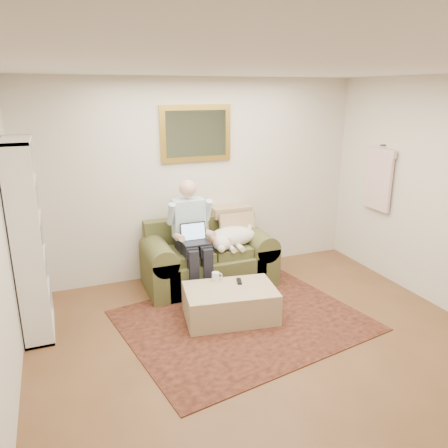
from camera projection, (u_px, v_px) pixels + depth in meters
room_shell at (275, 223)px, 3.89m from camera, size 4.51×5.00×2.61m
rug at (243, 320)px, 4.80m from camera, size 2.80×2.39×0.01m
sofa at (208, 262)px, 5.68m from camera, size 1.65×0.84×0.99m
seated_man at (193, 238)px, 5.33m from camera, size 0.54×0.78×1.39m
laptop at (195, 237)px, 5.27m from camera, size 0.32×0.25×0.23m
sleeping_dog at (232, 236)px, 5.60m from camera, size 0.68×0.43×0.25m
ottoman at (230, 303)px, 4.81m from camera, size 1.07×0.77×0.36m
coffee_mug at (216, 276)px, 4.95m from camera, size 0.08×0.08×0.10m
tv_remote at (239, 281)px, 4.92m from camera, size 0.09×0.16×0.02m
bookshelf at (28, 240)px, 4.35m from camera, size 0.28×0.80×2.00m
wall_mirror at (196, 134)px, 5.58m from camera, size 0.94×0.04×0.72m
hanging_shirt at (378, 176)px, 5.75m from camera, size 0.06×0.52×0.90m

